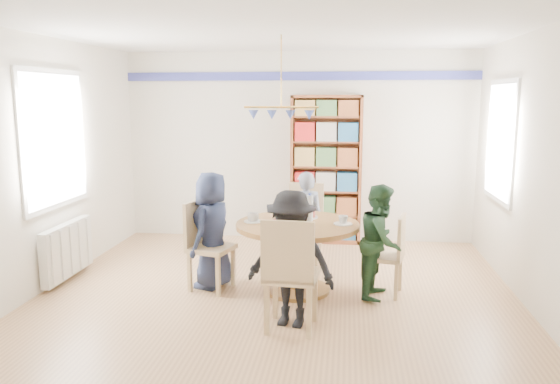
% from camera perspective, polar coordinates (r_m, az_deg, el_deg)
% --- Properties ---
extents(ground, '(5.00, 5.00, 0.00)m').
position_cam_1_polar(ground, '(5.75, -0.50, -11.05)').
color(ground, tan).
extents(room_shell, '(5.00, 5.00, 5.00)m').
position_cam_1_polar(room_shell, '(6.28, -1.84, 6.16)').
color(room_shell, white).
rests_on(room_shell, ground).
extents(radiator, '(0.12, 1.00, 0.60)m').
position_cam_1_polar(radiator, '(6.66, -21.33, -5.65)').
color(radiator, silver).
rests_on(radiator, ground).
extents(dining_table, '(1.30, 1.30, 0.75)m').
position_cam_1_polar(dining_table, '(5.79, 1.85, -5.12)').
color(dining_table, brown).
rests_on(dining_table, ground).
extents(chair_left, '(0.52, 0.52, 0.96)m').
position_cam_1_polar(chair_left, '(5.95, -7.88, -5.08)').
color(chair_left, tan).
rests_on(chair_left, ground).
extents(chair_right, '(0.45, 0.45, 0.86)m').
position_cam_1_polar(chair_right, '(5.84, 11.55, -6.07)').
color(chair_right, tan).
rests_on(chair_right, ground).
extents(chair_far, '(0.47, 0.47, 0.99)m').
position_cam_1_polar(chair_far, '(6.83, 2.61, -2.89)').
color(chair_far, tan).
rests_on(chair_far, ground).
extents(chair_near, '(0.49, 0.49, 1.04)m').
position_cam_1_polar(chair_near, '(4.79, 1.04, -8.16)').
color(chair_near, tan).
rests_on(chair_near, ground).
extents(person_left, '(0.56, 0.71, 1.27)m').
position_cam_1_polar(person_left, '(5.97, -7.10, -3.98)').
color(person_left, '#181E35').
rests_on(person_left, ground).
extents(person_right, '(0.57, 0.66, 1.18)m').
position_cam_1_polar(person_right, '(5.74, 10.52, -5.07)').
color(person_right, '#1A351F').
rests_on(person_right, ground).
extents(person_far, '(0.44, 0.30, 1.18)m').
position_cam_1_polar(person_far, '(6.62, 2.67, -2.91)').
color(person_far, gray).
rests_on(person_far, ground).
extents(person_near, '(0.89, 0.62, 1.25)m').
position_cam_1_polar(person_near, '(4.92, 1.17, -7.02)').
color(person_near, black).
rests_on(person_near, ground).
extents(bookshelf, '(0.99, 0.30, 2.09)m').
position_cam_1_polar(bookshelf, '(7.74, 4.84, 2.20)').
color(bookshelf, brown).
rests_on(bookshelf, ground).
extents(tableware, '(1.15, 1.15, 0.30)m').
position_cam_1_polar(tableware, '(5.76, 1.64, -2.55)').
color(tableware, white).
rests_on(tableware, dining_table).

